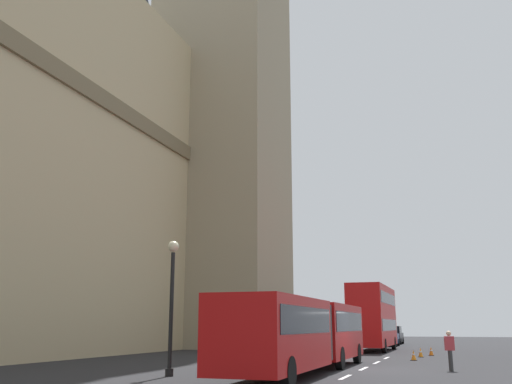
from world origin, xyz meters
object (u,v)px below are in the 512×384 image
Objects in this scene: sedan_trailing at (393,335)px; traffic_cone_west at (414,355)px; articulated_bus at (304,330)px; double_decker_bus at (373,315)px; sedan_lead at (387,336)px; traffic_cone_middle at (421,352)px; pedestrian_near_cones at (450,349)px; traffic_cone_east at (431,351)px; street_lamp at (172,296)px.

sedan_trailing is 7.59× the size of traffic_cone_west.
double_decker_bus is at bearing 0.01° from articulated_bus.
traffic_cone_middle is (-18.34, -4.01, -0.63)m from sedan_lead.
articulated_bus is 10.92m from traffic_cone_west.
sedan_lead is 1.00× the size of sedan_trailing.
pedestrian_near_cones is at bearing -63.86° from articulated_bus.
sedan_trailing is 7.59× the size of traffic_cone_middle.
double_decker_bus is 12.56m from traffic_cone_west.
traffic_cone_east is at bearing 5.86° from pedestrian_near_cones.
traffic_cone_east is (15.94, -4.44, -1.46)m from articulated_bus.
pedestrian_near_cones is (6.33, -10.29, -2.14)m from street_lamp.
double_decker_bus is at bearing -179.05° from sedan_trailing.
sedan_trailing is 23.58m from traffic_cone_east.
pedestrian_near_cones is at bearing -170.48° from sedan_trailing.
street_lamp is at bearing 172.97° from sedan_lead.
sedan_trailing is (17.12, 0.28, -1.80)m from double_decker_bus.
sedan_trailing reaches higher than traffic_cone_west.
pedestrian_near_cones is at bearing -58.40° from street_lamp.
sedan_trailing is 42.78m from street_lamp.
articulated_bus is at bearing 164.44° from traffic_cone_east.
street_lamp is at bearing 154.08° from traffic_cone_middle.
double_decker_bus is 2.02× the size of street_lamp.
double_decker_bus is at bearing 25.67° from traffic_cone_middle.
sedan_trailing is 36.70m from pedestrian_near_cones.
articulated_bus is 32.15m from sedan_lead.
street_lamp is (-19.43, 8.95, 2.77)m from traffic_cone_east.
articulated_bus is at bearing 164.23° from traffic_cone_middle.
traffic_cone_middle is at bearing -2.75° from traffic_cone_west.
traffic_cone_east is 0.11× the size of street_lamp.
traffic_cone_west is (-21.98, -3.83, -0.63)m from sedan_lead.
sedan_lead is 6.89m from sedan_trailing.
sedan_lead is (32.14, 0.11, -0.83)m from articulated_bus.
sedan_lead is 7.59× the size of traffic_cone_east.
sedan_trailing is (39.03, 0.29, -0.83)m from articulated_bus.
articulated_bus is 14.41m from traffic_cone_middle.
traffic_cone_east is at bearing -7.08° from traffic_cone_west.
articulated_bus is at bearing 116.14° from pedestrian_near_cones.
sedan_lead is at bearing -178.55° from sedan_trailing.
traffic_cone_east is (5.78, -0.72, 0.00)m from traffic_cone_west.
sedan_trailing is at bearing 9.41° from traffic_cone_middle.
traffic_cone_middle is 1.00× the size of traffic_cone_east.
traffic_cone_middle is at bearing 9.77° from pedestrian_near_cones.
articulated_bus is at bearing -179.99° from double_decker_bus.
street_lamp is 3.12× the size of pedestrian_near_cones.
sedan_trailing is at bearing 0.42° from articulated_bus.
articulated_bus is 5.85m from street_lamp.
double_decker_bus is at bearing -10.06° from street_lamp.
sedan_trailing is 0.83× the size of street_lamp.
articulated_bus reaches higher than pedestrian_near_cones.
traffic_cone_middle is at bearing -154.33° from double_decker_bus.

